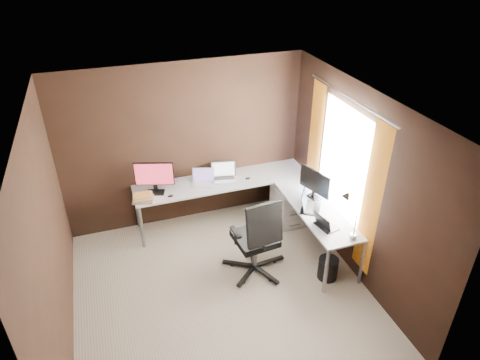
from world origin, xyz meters
name	(u,v)px	position (x,y,z in m)	size (l,w,h in m)	color
room	(246,202)	(0.34, 0.07, 1.28)	(3.60, 3.60, 2.50)	#BBAC91
desk	(256,195)	(0.84, 1.04, 0.68)	(2.65, 2.25, 0.73)	silver
drawer_pedestal	(288,205)	(1.43, 1.15, 0.30)	(0.42, 0.50, 0.60)	silver
monitor_left	(154,176)	(-0.52, 1.49, 1.00)	(0.54, 0.23, 0.48)	black
monitor_right	(315,183)	(1.55, 0.62, 0.98)	(0.21, 0.52, 0.45)	black
laptop_white	(203,180)	(0.19, 1.52, 0.78)	(0.38, 0.32, 0.22)	silver
laptop_silver	(224,175)	(0.52, 1.55, 0.78)	(0.42, 0.34, 0.25)	silver
laptop_black_big	(308,205)	(1.37, 0.42, 0.78)	(0.41, 0.43, 0.24)	black
laptop_black_small	(325,224)	(1.38, -0.03, 0.77)	(0.26, 0.33, 0.20)	black
book_stack	(143,198)	(-0.73, 1.34, 0.77)	(0.33, 0.29, 0.09)	tan
mouse_left	(171,196)	(-0.35, 1.30, 0.75)	(0.08, 0.05, 0.03)	black
mouse_corner	(248,178)	(0.85, 1.41, 0.75)	(0.08, 0.05, 0.03)	black
desk_lamp	(350,211)	(1.53, -0.29, 1.12)	(0.20, 0.23, 0.62)	slate
office_chair	(256,251)	(0.56, 0.24, 0.35)	(0.67, 0.67, 1.19)	black
wastebasket	(328,268)	(1.41, -0.18, 0.15)	(0.26, 0.26, 0.30)	black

